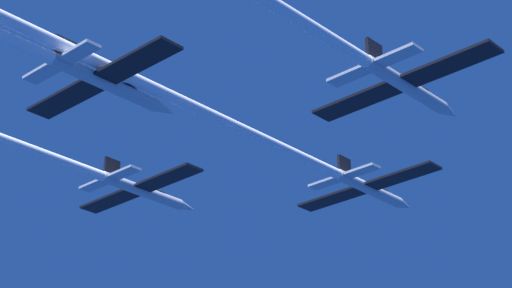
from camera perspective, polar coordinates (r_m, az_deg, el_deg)
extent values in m
cylinder|color=#B2BAC6|center=(116.81, 6.88, -2.72)|extent=(1.36, 12.32, 1.36)
cone|color=#B2BAC6|center=(122.56, 8.98, -3.69)|extent=(1.33, 2.71, 1.33)
ellipsoid|color=black|center=(119.08, 7.64, -2.83)|extent=(0.95, 2.46, 0.68)
cube|color=black|center=(119.33, 4.64, -3.32)|extent=(9.36, 2.71, 0.30)
cube|color=black|center=(113.54, 8.85, -1.91)|extent=(9.36, 2.71, 0.30)
cube|color=black|center=(113.82, 5.35, -1.26)|extent=(0.35, 2.22, 1.97)
cube|color=#B2BAC6|center=(114.54, 4.21, -2.37)|extent=(4.21, 1.63, 0.30)
cube|color=#B2BAC6|center=(111.45, 6.43, -1.60)|extent=(4.21, 1.63, 0.30)
cylinder|color=white|center=(95.94, -4.14, 2.41)|extent=(1.22, 48.92, 1.22)
cylinder|color=#B2BAC6|center=(116.73, -6.88, -2.84)|extent=(1.36, 12.32, 1.36)
cone|color=#B2BAC6|center=(121.31, -4.19, -3.84)|extent=(1.33, 2.71, 1.33)
ellipsoid|color=black|center=(118.57, -5.87, -2.95)|extent=(0.95, 2.46, 0.68)
cube|color=black|center=(120.26, -8.77, -3.41)|extent=(9.36, 2.71, 0.30)
cube|color=black|center=(112.60, -5.34, -2.05)|extent=(9.36, 2.71, 0.30)
cube|color=black|center=(114.56, -8.70, -1.37)|extent=(0.35, 2.22, 1.97)
cube|color=#B2BAC6|center=(115.82, -9.72, -2.46)|extent=(4.21, 1.63, 0.30)
cube|color=#B2BAC6|center=(111.74, -7.95, -1.71)|extent=(4.21, 1.63, 0.30)
cylinder|color=#B2BAC6|center=(90.71, 9.06, 3.50)|extent=(1.36, 12.32, 1.36)
cone|color=#B2BAC6|center=(96.40, 11.60, 1.89)|extent=(1.33, 2.71, 1.33)
ellipsoid|color=black|center=(93.01, 9.99, 3.21)|extent=(0.95, 2.46, 0.68)
cube|color=black|center=(92.94, 6.13, 2.57)|extent=(9.36, 2.71, 0.30)
cube|color=black|center=(87.83, 11.70, 4.76)|extent=(9.36, 2.71, 0.30)
cube|color=black|center=(87.97, 7.15, 5.60)|extent=(0.35, 2.22, 1.97)
cube|color=#B2BAC6|center=(88.37, 5.66, 4.12)|extent=(4.21, 1.63, 0.30)
cube|color=#B2BAC6|center=(85.61, 8.61, 5.34)|extent=(4.21, 1.63, 0.30)
cylinder|color=#B2BAC6|center=(90.49, -9.09, 3.67)|extent=(1.36, 12.32, 1.36)
cone|color=#B2BAC6|center=(94.64, -5.54, 2.08)|extent=(1.33, 2.71, 1.33)
ellipsoid|color=black|center=(92.21, -7.75, 3.39)|extent=(0.95, 2.46, 0.68)
cube|color=black|center=(94.03, -11.42, 2.69)|extent=(9.36, 2.71, 0.30)
cube|color=black|center=(86.46, -7.18, 5.00)|extent=(9.36, 2.71, 0.30)
cube|color=black|center=(88.84, -11.50, 5.70)|extent=(0.35, 2.22, 1.97)
cube|color=#B2BAC6|center=(89.92, -12.77, 4.20)|extent=(4.21, 1.63, 0.30)
cube|color=#B2BAC6|center=(85.89, -10.62, 5.49)|extent=(4.21, 1.63, 0.30)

